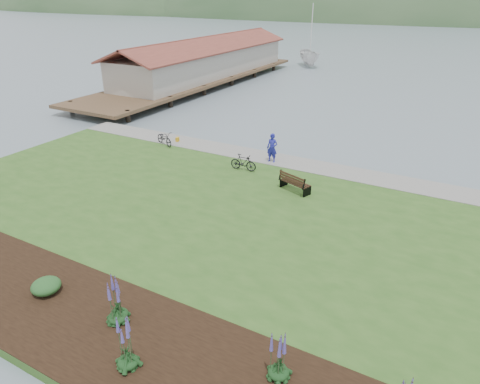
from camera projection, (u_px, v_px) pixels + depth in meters
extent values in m
plane|color=slate|center=(238.00, 212.00, 22.03)|extent=(600.00, 600.00, 0.00)
cube|color=#2F581F|center=(218.00, 226.00, 20.36)|extent=(34.00, 20.00, 0.40)
cube|color=gray|center=(291.00, 162.00, 27.31)|extent=(34.00, 2.20, 0.03)
cube|color=black|center=(166.00, 357.00, 12.78)|extent=(24.00, 4.40, 0.04)
cube|color=#4C3826|center=(198.00, 78.00, 50.98)|extent=(8.00, 36.00, 0.30)
cube|color=#B2ADA3|center=(207.00, 62.00, 51.85)|extent=(6.40, 28.00, 3.00)
cube|color=black|center=(295.00, 183.00, 23.22)|extent=(1.85, 1.16, 0.05)
cube|color=black|center=(292.00, 179.00, 22.89)|extent=(1.70, 0.75, 0.54)
cube|color=black|center=(284.00, 182.00, 23.91)|extent=(0.26, 0.59, 0.48)
cube|color=black|center=(307.00, 192.00, 22.75)|extent=(0.26, 0.59, 0.48)
imported|color=#22249D|center=(272.00, 146.00, 26.89)|extent=(0.83, 0.59, 2.20)
imported|color=black|center=(164.00, 138.00, 30.18)|extent=(1.34, 2.00, 0.99)
imported|color=black|center=(243.00, 162.00, 25.90)|extent=(0.57, 1.70, 1.01)
imported|color=silver|center=(309.00, 66.00, 64.16)|extent=(14.77, 14.82, 27.73)
cube|color=gold|center=(177.00, 140.00, 30.94)|extent=(0.26, 0.34, 0.33)
ellipsoid|color=#123416|center=(128.00, 362.00, 12.39)|extent=(0.62, 0.62, 0.31)
cone|color=#4C4197|center=(124.00, 336.00, 11.96)|extent=(0.36, 0.36, 1.72)
ellipsoid|color=#123416|center=(279.00, 372.00, 12.06)|extent=(0.62, 0.62, 0.31)
cone|color=#4C4197|center=(280.00, 349.00, 11.68)|extent=(0.36, 0.36, 1.46)
ellipsoid|color=#123416|center=(119.00, 314.00, 14.22)|extent=(0.62, 0.62, 0.31)
cone|color=#4C4197|center=(116.00, 291.00, 13.82)|extent=(0.32, 0.32, 1.58)
ellipsoid|color=#123416|center=(118.00, 318.00, 14.07)|extent=(0.62, 0.62, 0.31)
cone|color=#4C4197|center=(114.00, 295.00, 13.67)|extent=(0.40, 0.40, 1.58)
ellipsoid|color=#1E4C21|center=(46.00, 286.00, 15.41)|extent=(1.05, 1.05, 0.52)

